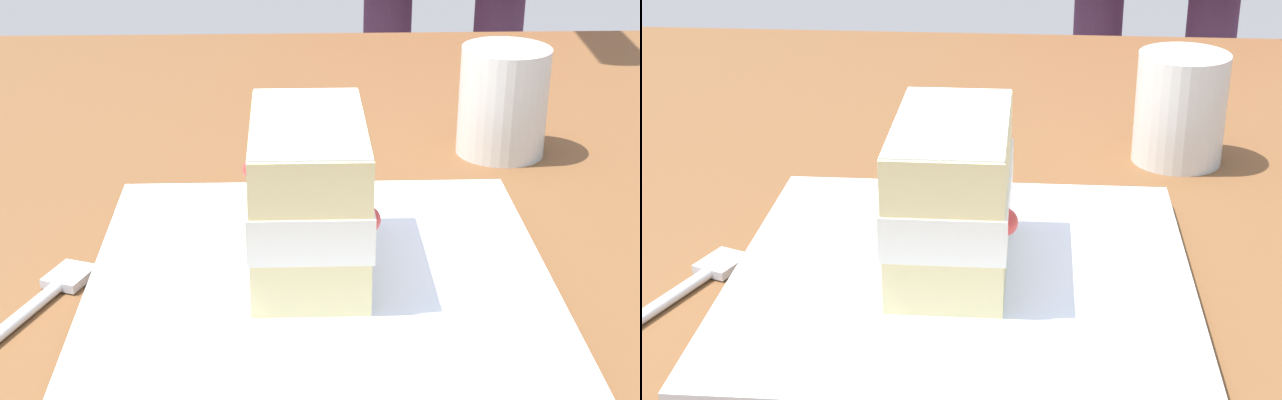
{
  "view_description": "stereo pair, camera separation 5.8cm",
  "coord_description": "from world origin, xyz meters",
  "views": [
    {
      "loc": [
        -0.55,
        -0.04,
        1.06
      ],
      "look_at": [
        -0.03,
        -0.06,
        0.82
      ],
      "focal_mm": 55.0,
      "sensor_mm": 36.0,
      "label": 1
    },
    {
      "loc": [
        -0.55,
        -0.1,
        1.06
      ],
      "look_at": [
        -0.03,
        -0.06,
        0.82
      ],
      "focal_mm": 55.0,
      "sensor_mm": 36.0,
      "label": 2
    }
  ],
  "objects": [
    {
      "name": "cake_slice",
      "position": [
        -0.02,
        -0.05,
        0.82
      ],
      "size": [
        0.13,
        0.08,
        0.09
      ],
      "color": "#EAD18C",
      "rests_on": "dessert_plate"
    },
    {
      "name": "dessert_fork",
      "position": [
        -0.06,
        0.12,
        0.76
      ],
      "size": [
        0.16,
        0.08,
        0.01
      ],
      "color": "silver",
      "rests_on": "patio_table"
    },
    {
      "name": "dessert_plate",
      "position": [
        -0.03,
        -0.06,
        0.77
      ],
      "size": [
        0.28,
        0.28,
        0.02
      ],
      "color": "white",
      "rests_on": "patio_table"
    },
    {
      "name": "coffee_cup",
      "position": [
        0.21,
        -0.22,
        0.81
      ],
      "size": [
        0.07,
        0.07,
        0.09
      ],
      "color": "silver",
      "rests_on": "patio_table"
    }
  ]
}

